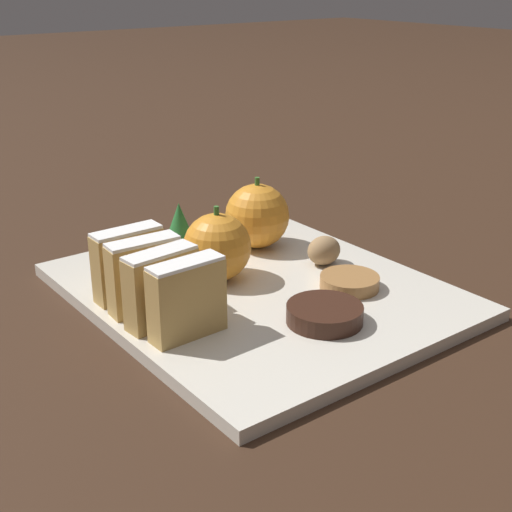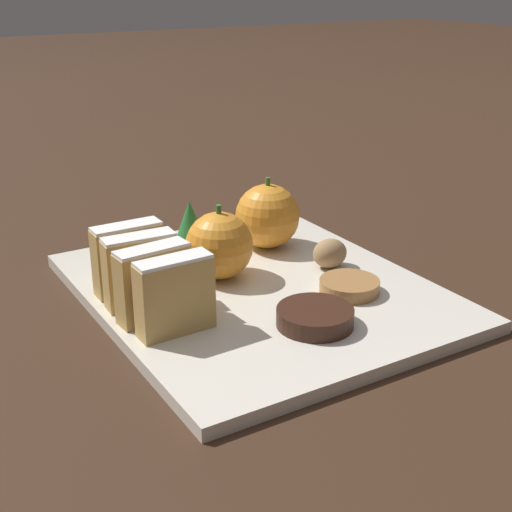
# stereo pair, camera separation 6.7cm
# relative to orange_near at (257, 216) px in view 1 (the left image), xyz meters

# --- Properties ---
(ground_plane) EXTENTS (6.00, 6.00, 0.00)m
(ground_plane) POSITION_rel_orange_near_xyz_m (-0.06, -0.08, -0.05)
(ground_plane) COLOR #382316
(serving_platter) EXTENTS (0.30, 0.36, 0.01)m
(serving_platter) POSITION_rel_orange_near_xyz_m (-0.06, -0.08, -0.04)
(serving_platter) COLOR silver
(serving_platter) RESTS_ON ground_plane
(stollen_slice_front) EXTENTS (0.07, 0.02, 0.07)m
(stollen_slice_front) POSITION_rel_orange_near_xyz_m (-0.17, -0.13, -0.00)
(stollen_slice_front) COLOR tan
(stollen_slice_front) RESTS_ON serving_platter
(stollen_slice_second) EXTENTS (0.07, 0.03, 0.07)m
(stollen_slice_second) POSITION_rel_orange_near_xyz_m (-0.17, -0.10, -0.00)
(stollen_slice_second) COLOR tan
(stollen_slice_second) RESTS_ON serving_platter
(stollen_slice_third) EXTENTS (0.07, 0.03, 0.07)m
(stollen_slice_third) POSITION_rel_orange_near_xyz_m (-0.17, -0.06, -0.00)
(stollen_slice_third) COLOR tan
(stollen_slice_third) RESTS_ON serving_platter
(stollen_slice_fourth) EXTENTS (0.06, 0.02, 0.07)m
(stollen_slice_fourth) POSITION_rel_orange_near_xyz_m (-0.17, -0.03, -0.00)
(stollen_slice_fourth) COLOR tan
(stollen_slice_fourth) RESTS_ON serving_platter
(orange_near) EXTENTS (0.07, 0.07, 0.08)m
(orange_near) POSITION_rel_orange_near_xyz_m (0.00, 0.00, 0.00)
(orange_near) COLOR orange
(orange_near) RESTS_ON serving_platter
(orange_far) EXTENTS (0.07, 0.07, 0.07)m
(orange_far) POSITION_rel_orange_near_xyz_m (-0.08, -0.05, -0.00)
(orange_far) COLOR orange
(orange_far) RESTS_ON serving_platter
(walnut) EXTENTS (0.04, 0.03, 0.03)m
(walnut) POSITION_rel_orange_near_xyz_m (0.02, -0.08, -0.02)
(walnut) COLOR #9E7A51
(walnut) RESTS_ON serving_platter
(chocolate_cookie) EXTENTS (0.07, 0.07, 0.02)m
(chocolate_cookie) POSITION_rel_orange_near_xyz_m (-0.06, -0.18, -0.03)
(chocolate_cookie) COLOR #381E14
(chocolate_cookie) RESTS_ON serving_platter
(gingerbread_cookie) EXTENTS (0.06, 0.06, 0.01)m
(gingerbread_cookie) POSITION_rel_orange_near_xyz_m (0.00, -0.14, -0.03)
(gingerbread_cookie) COLOR #A3703D
(gingerbread_cookie) RESTS_ON serving_platter
(evergreen_sprig) EXTENTS (0.04, 0.04, 0.05)m
(evergreen_sprig) POSITION_rel_orange_near_xyz_m (-0.07, 0.04, -0.01)
(evergreen_sprig) COLOR #23662D
(evergreen_sprig) RESTS_ON serving_platter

